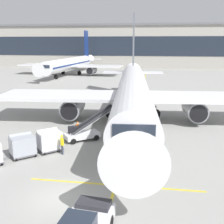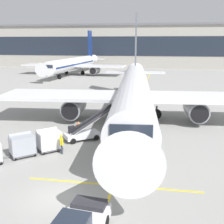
% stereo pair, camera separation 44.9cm
% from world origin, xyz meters
% --- Properties ---
extents(ground_plane, '(600.00, 600.00, 0.00)m').
position_xyz_m(ground_plane, '(0.00, 0.00, 0.00)').
color(ground_plane, gray).
extents(parked_airplane, '(32.88, 42.57, 14.13)m').
position_xyz_m(parked_airplane, '(3.19, 18.39, 3.51)').
color(parked_airplane, white).
rests_on(parked_airplane, ground).
extents(belt_loader, '(4.96, 4.02, 3.25)m').
position_xyz_m(belt_loader, '(-1.01, 10.72, 0.90)').
color(belt_loader, silver).
rests_on(belt_loader, ground).
extents(baggage_cart_lead, '(2.57, 2.52, 1.91)m').
position_xyz_m(baggage_cart_lead, '(-3.36, 7.37, 1.00)').
color(baggage_cart_lead, '#515156').
rests_on(baggage_cart_lead, ground).
extents(baggage_cart_second, '(2.57, 2.52, 1.91)m').
position_xyz_m(baggage_cart_second, '(-5.15, 5.85, 1.00)').
color(baggage_cart_second, '#515156').
rests_on(baggage_cart_second, ground).
extents(ground_crew_by_loader, '(0.40, 0.50, 1.74)m').
position_xyz_m(ground_crew_by_loader, '(-1.99, 6.79, 1.00)').
color(ground_crew_by_loader, '#333847').
rests_on(ground_crew_by_loader, ground).
extents(ground_crew_by_carts, '(0.33, 0.56, 1.74)m').
position_xyz_m(ground_crew_by_carts, '(-3.33, 8.96, 1.00)').
color(ground_crew_by_carts, '#514C42').
rests_on(ground_crew_by_carts, ground).
extents(safety_cone_engine_keepout, '(0.53, 0.53, 0.61)m').
position_xyz_m(safety_cone_engine_keepout, '(-2.91, 15.06, 0.29)').
color(safety_cone_engine_keepout, black).
rests_on(safety_cone_engine_keepout, ground).
extents(apron_guidance_line_lead_in, '(0.20, 110.00, 0.01)m').
position_xyz_m(apron_guidance_line_lead_in, '(3.28, 17.62, 0.00)').
color(apron_guidance_line_lead_in, yellow).
rests_on(apron_guidance_line_lead_in, ground).
extents(apron_guidance_line_stop_bar, '(12.00, 0.20, 0.01)m').
position_xyz_m(apron_guidance_line_stop_bar, '(3.25, 2.10, 0.00)').
color(apron_guidance_line_stop_bar, yellow).
rests_on(apron_guidance_line_stop_bar, ground).
extents(terminal_building, '(128.96, 19.98, 15.85)m').
position_xyz_m(terminal_building, '(-5.05, 97.52, 7.87)').
color(terminal_building, '#A8A399').
rests_on(terminal_building, ground).
extents(distant_airplane, '(30.97, 39.76, 13.17)m').
position_xyz_m(distant_airplane, '(-18.76, 64.79, 3.18)').
color(distant_airplane, white).
rests_on(distant_airplane, ground).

